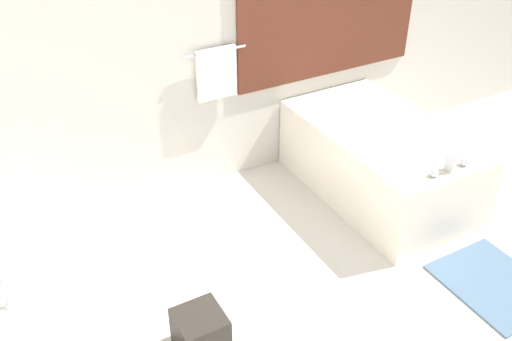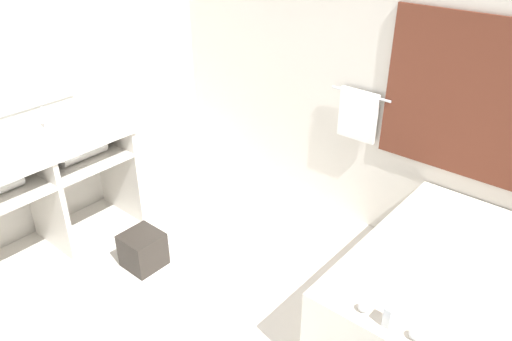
% 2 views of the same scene
% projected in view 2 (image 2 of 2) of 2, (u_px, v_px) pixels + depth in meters
% --- Properties ---
extents(wall_back_with_blinds, '(7.40, 0.13, 2.70)m').
position_uv_depth(wall_back_with_blinds, '(409.00, 76.00, 3.54)').
color(wall_back_with_blinds, silver).
rests_on(wall_back_with_blinds, ground_plane).
extents(vanity_counter, '(0.61, 1.38, 0.91)m').
position_uv_depth(vanity_counter, '(43.00, 174.00, 3.70)').
color(vanity_counter, silver).
rests_on(vanity_counter, ground_plane).
extents(sink_faucet, '(0.09, 0.04, 0.18)m').
position_uv_depth(sink_faucet, '(45.00, 119.00, 3.75)').
color(sink_faucet, silver).
rests_on(sink_faucet, vanity_counter).
extents(bathtub, '(0.90, 1.57, 0.72)m').
position_uv_depth(bathtub, '(434.00, 291.00, 3.09)').
color(bathtub, silver).
rests_on(bathtub, ground_plane).
extents(waste_bin, '(0.27, 0.27, 0.27)m').
position_uv_depth(waste_bin, '(143.00, 250.00, 3.75)').
color(waste_bin, '#2D2823').
rests_on(waste_bin, ground_plane).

